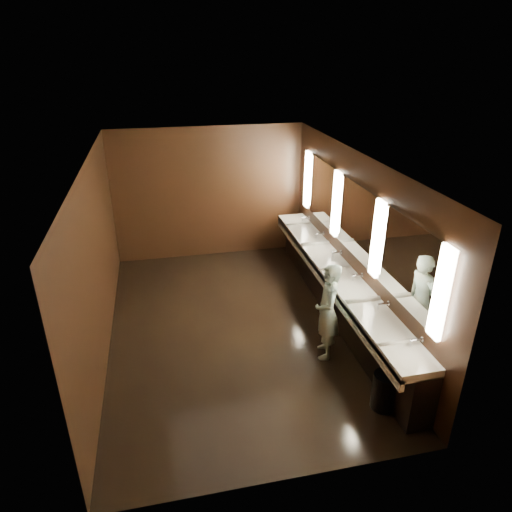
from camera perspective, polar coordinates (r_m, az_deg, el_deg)
The scene contains 10 objects.
floor at distance 7.69m, azimuth -2.70°, elevation -8.89°, with size 6.00×6.00×0.00m, color black.
ceiling at distance 6.55m, azimuth -3.20°, elevation 11.85°, with size 4.00×6.00×0.02m, color #2D2D2B.
wall_back at distance 9.79m, azimuth -5.89°, elevation 7.76°, with size 4.00×0.02×2.80m, color black.
wall_front at distance 4.51m, azimuth 3.70°, elevation -14.99°, with size 4.00×0.02×2.80m, color black.
wall_left at distance 7.01m, azimuth -19.27°, elevation -0.84°, with size 0.02×6.00×2.80m, color black.
wall_right at distance 7.56m, azimuth 12.20°, elevation 1.97°, with size 0.02×6.00×2.80m, color black.
sink_counter at distance 7.87m, azimuth 10.23°, elevation -4.21°, with size 0.55×5.40×1.01m.
mirror_band at distance 7.42m, azimuth 12.30°, elevation 4.44°, with size 0.06×5.03×1.15m.
person at distance 6.76m, azimuth 8.91°, elevation -6.90°, with size 0.55×0.36×1.50m, color #99DEE5.
trash_bin at distance 6.31m, azimuth 15.78°, elevation -15.92°, with size 0.33×0.33×0.51m, color black.
Camera 1 is at (-1.01, -6.30, 4.30)m, focal length 32.00 mm.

